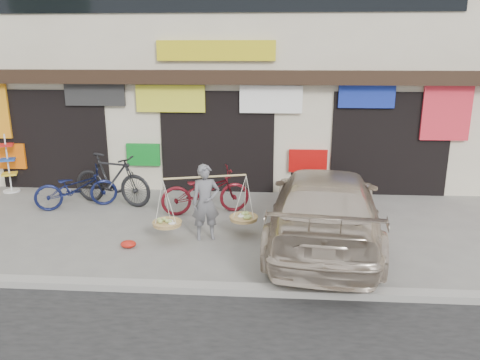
# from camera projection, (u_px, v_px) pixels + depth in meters

# --- Properties ---
(ground) EXTENTS (70.00, 70.00, 0.00)m
(ground) POSITION_uv_depth(u_px,v_px,m) (198.00, 241.00, 9.41)
(ground) COLOR slate
(ground) RESTS_ON ground
(kerb) EXTENTS (70.00, 0.25, 0.12)m
(kerb) POSITION_uv_depth(u_px,v_px,m) (178.00, 287.00, 7.47)
(kerb) COLOR gray
(kerb) RESTS_ON ground
(shophouse_block) EXTENTS (14.00, 6.32, 7.00)m
(shophouse_block) POSITION_uv_depth(u_px,v_px,m) (227.00, 59.00, 14.64)
(shophouse_block) COLOR beige
(shophouse_block) RESTS_ON ground
(street_vendor) EXTENTS (2.06, 0.97, 1.55)m
(street_vendor) POSITION_uv_depth(u_px,v_px,m) (206.00, 205.00, 9.37)
(street_vendor) COLOR slate
(street_vendor) RESTS_ON ground
(bike_0) EXTENTS (2.02, 1.41, 1.01)m
(bike_0) POSITION_uv_depth(u_px,v_px,m) (76.00, 188.00, 11.28)
(bike_0) COLOR #10163D
(bike_0) RESTS_ON ground
(bike_1) EXTENTS (2.23, 1.16, 1.29)m
(bike_1) POSITION_uv_depth(u_px,v_px,m) (112.00, 179.00, 11.49)
(bike_1) COLOR black
(bike_1) RESTS_ON ground
(bike_2) EXTENTS (2.19, 1.29, 1.09)m
(bike_2) POSITION_uv_depth(u_px,v_px,m) (205.00, 191.00, 10.89)
(bike_2) COLOR #580F17
(bike_2) RESTS_ON ground
(suv) EXTENTS (2.64, 5.33, 1.49)m
(suv) POSITION_uv_depth(u_px,v_px,m) (325.00, 207.00, 9.20)
(suv) COLOR beige
(suv) RESTS_ON ground
(display_rack) EXTENTS (0.49, 0.49, 1.59)m
(display_rack) POSITION_uv_depth(u_px,v_px,m) (9.00, 169.00, 12.54)
(display_rack) COLOR silver
(display_rack) RESTS_ON ground
(red_bag) EXTENTS (0.31, 0.25, 0.14)m
(red_bag) POSITION_uv_depth(u_px,v_px,m) (128.00, 244.00, 9.10)
(red_bag) COLOR red
(red_bag) RESTS_ON ground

